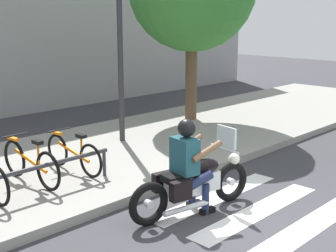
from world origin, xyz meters
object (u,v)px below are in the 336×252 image
(bicycle_3, at_px, (73,154))
(bike_rack, at_px, (24,173))
(motorcycle, at_px, (193,183))
(bicycle_2, at_px, (30,163))
(rider, at_px, (189,160))
(street_lamp, at_px, (120,39))

(bicycle_3, relative_size, bike_rack, 0.50)
(motorcycle, height_order, bicycle_2, motorcycle)
(bicycle_3, distance_m, bike_rack, 1.37)
(bicycle_3, bearing_deg, bike_rack, -156.03)
(rider, height_order, bicycle_2, rider)
(motorcycle, height_order, street_lamp, street_lamp)
(rider, bearing_deg, street_lamp, 64.78)
(bicycle_3, bearing_deg, rider, -81.78)
(bike_rack, bearing_deg, bicycle_2, 53.10)
(rider, bearing_deg, motorcycle, -13.05)
(bike_rack, height_order, street_lamp, street_lamp)
(bicycle_2, bearing_deg, bike_rack, -126.90)
(motorcycle, relative_size, street_lamp, 0.56)
(bicycle_3, bearing_deg, street_lamp, 27.24)
(motorcycle, distance_m, bicycle_2, 2.75)
(rider, bearing_deg, bicycle_3, 98.22)
(bike_rack, bearing_deg, bicycle_3, 23.97)
(motorcycle, xyz_separation_m, rider, (-0.08, 0.02, 0.37))
(motorcycle, distance_m, street_lamp, 4.24)
(rider, relative_size, bicycle_3, 0.92)
(rider, height_order, street_lamp, street_lamp)
(rider, relative_size, street_lamp, 0.37)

